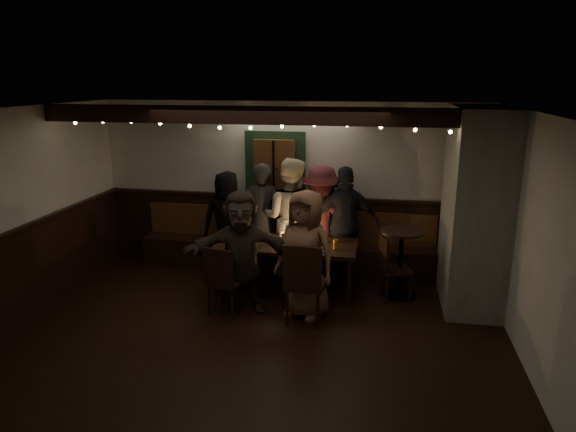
% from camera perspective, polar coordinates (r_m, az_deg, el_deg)
% --- Properties ---
extents(room, '(6.02, 5.01, 2.62)m').
position_cam_1_polar(room, '(6.97, 7.08, -0.54)').
color(room, black).
rests_on(room, ground).
extents(dining_table, '(1.98, 0.85, 0.86)m').
position_cam_1_polar(dining_table, '(7.18, -0.31, -3.51)').
color(dining_table, black).
rests_on(dining_table, ground).
extents(chair_near_left, '(0.50, 0.50, 0.92)m').
position_cam_1_polar(chair_near_left, '(6.54, -7.25, -6.76)').
color(chair_near_left, black).
rests_on(chair_near_left, ground).
extents(chair_near_right, '(0.50, 0.50, 1.04)m').
position_cam_1_polar(chair_near_right, '(6.25, 1.80, -7.04)').
color(chair_near_right, black).
rests_on(chair_near_right, ground).
extents(chair_end, '(0.49, 0.49, 0.88)m').
position_cam_1_polar(chair_end, '(7.12, 11.27, -5.24)').
color(chair_end, black).
rests_on(chair_end, ground).
extents(high_top, '(0.59, 0.59, 0.94)m').
position_cam_1_polar(high_top, '(7.21, 12.43, -4.21)').
color(high_top, black).
rests_on(high_top, ground).
extents(person_a, '(0.85, 0.64, 1.58)m').
position_cam_1_polar(person_a, '(7.99, -6.73, -0.61)').
color(person_a, black).
rests_on(person_a, ground).
extents(person_b, '(0.64, 0.43, 1.72)m').
position_cam_1_polar(person_b, '(7.84, -2.88, -0.28)').
color(person_b, black).
rests_on(person_b, ground).
extents(person_c, '(0.94, 0.76, 1.81)m').
position_cam_1_polar(person_c, '(7.72, 0.21, -0.18)').
color(person_c, beige).
rests_on(person_c, ground).
extents(person_d, '(1.16, 0.76, 1.69)m').
position_cam_1_polar(person_d, '(7.77, 3.75, -0.57)').
color(person_d, '#4F1C24').
rests_on(person_d, ground).
extents(person_e, '(1.07, 0.63, 1.71)m').
position_cam_1_polar(person_e, '(7.62, 6.39, -0.86)').
color(person_e, black).
rests_on(person_e, ground).
extents(person_f, '(1.55, 0.80, 1.60)m').
position_cam_1_polar(person_f, '(6.56, -5.19, -4.00)').
color(person_f, '#352C25').
rests_on(person_f, ground).
extents(person_g, '(0.93, 0.76, 1.64)m').
position_cam_1_polar(person_g, '(6.41, 1.94, -4.24)').
color(person_g, brown).
rests_on(person_g, ground).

